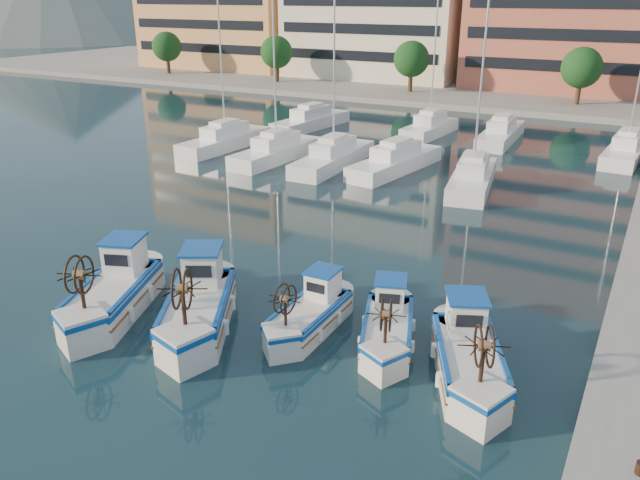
{
  "coord_description": "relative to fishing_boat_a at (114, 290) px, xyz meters",
  "views": [
    {
      "loc": [
        12.06,
        -15.02,
        11.14
      ],
      "look_at": [
        0.34,
        6.22,
        1.5
      ],
      "focal_mm": 35.0,
      "sensor_mm": 36.0,
      "label": 1
    }
  ],
  "objects": [
    {
      "name": "fishing_boat_a",
      "position": [
        0.0,
        0.0,
        0.0
      ],
      "size": [
        3.7,
        5.27,
        3.17
      ],
      "rotation": [
        0.0,
        0.0,
        0.37
      ],
      "color": "silver",
      "rests_on": "ground"
    },
    {
      "name": "fishing_boat_d",
      "position": [
        9.77,
        2.85,
        -0.19
      ],
      "size": [
        2.82,
        4.14,
        2.5
      ],
      "rotation": [
        0.0,
        0.0,
        0.34
      ],
      "color": "silver",
      "rests_on": "ground"
    },
    {
      "name": "ground",
      "position": [
        4.65,
        0.53,
        -0.87
      ],
      "size": [
        300.0,
        300.0,
        0.0
      ],
      "primitive_type": "plane",
      "color": "#183640",
      "rests_on": "ground"
    },
    {
      "name": "fishing_boat_b",
      "position": [
        3.43,
        0.66,
        0.01
      ],
      "size": [
        4.23,
        5.32,
        3.22
      ],
      "rotation": [
        0.0,
        0.0,
        0.51
      ],
      "color": "silver",
      "rests_on": "ground"
    },
    {
      "name": "fishing_boat_c",
      "position": [
        7.03,
        2.38,
        -0.2
      ],
      "size": [
        1.65,
        3.95,
        2.46
      ],
      "rotation": [
        0.0,
        0.0,
        0.01
      ],
      "color": "silver",
      "rests_on": "ground"
    },
    {
      "name": "fishing_boat_e",
      "position": [
        12.74,
        2.17,
        -0.08
      ],
      "size": [
        3.54,
        4.79,
        2.89
      ],
      "rotation": [
        0.0,
        0.0,
        0.43
      ],
      "color": "silver",
      "rests_on": "ground"
    },
    {
      "name": "yacht_marina",
      "position": [
        1.44,
        28.53,
        -0.35
      ],
      "size": [
        36.87,
        22.68,
        11.5
      ],
      "color": "white",
      "rests_on": "ground"
    },
    {
      "name": "hill_west",
      "position": [
        -135.35,
        110.53,
        -0.87
      ],
      "size": [
        180.0,
        180.0,
        60.0
      ],
      "primitive_type": "cone",
      "color": "slate",
      "rests_on": "ground"
    }
  ]
}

